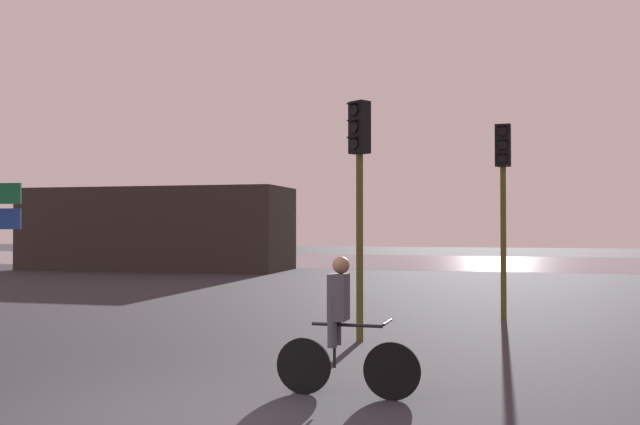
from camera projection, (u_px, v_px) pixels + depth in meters
name	position (u px, v px, depth m)	size (l,w,h in m)	color
ground_plane	(149.00, 421.00, 7.19)	(120.00, 120.00, 0.00)	#28282D
water_strip	(437.00, 262.00, 39.00)	(80.00, 16.00, 0.01)	slate
distant_building	(157.00, 229.00, 32.26)	(12.02, 4.00, 3.67)	#2D2823
traffic_light_center	(359.00, 173.00, 12.19)	(0.40, 0.42, 4.11)	#4C4719
traffic_light_far_right	(503.00, 183.00, 15.13)	(0.34, 0.36, 4.14)	#4C4719
cyclist	(342.00, 326.00, 8.24)	(1.71, 0.46, 1.62)	black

